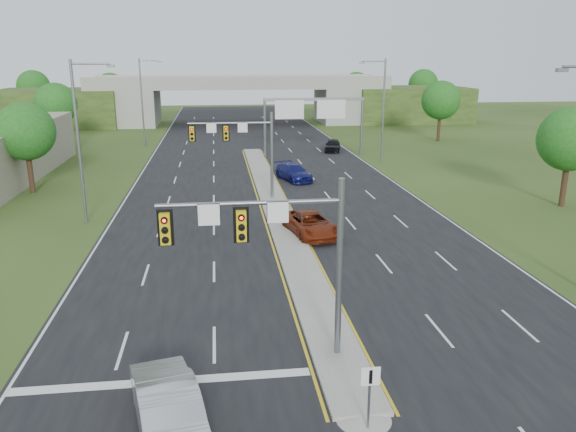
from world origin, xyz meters
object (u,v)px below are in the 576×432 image
Objects in this scene: signal_mast_near at (278,243)px; signal_mast_far at (243,142)px; overpass at (240,103)px; car_silver at (166,401)px; car_far_c at (333,145)px; sign_gantry at (313,111)px; car_far_b at (294,172)px; keep_right_sign at (370,387)px; car_far_a at (310,224)px.

signal_mast_far is (0.00, 25.00, 0.00)m from signal_mast_near.
overpass is (2.26, 80.07, -1.17)m from signal_mast_near.
signal_mast_far is at bearing -92.35° from overpass.
car_far_c is (15.92, 51.60, -0.10)m from car_silver.
signal_mast_far is at bearing -114.11° from sign_gantry.
car_far_b is at bearing 54.95° from signal_mast_far.
signal_mast_far reaches higher than car_far_b.
signal_mast_near is at bearing -91.62° from overpass.
keep_right_sign reaches higher than car_far_b.
keep_right_sign is 0.41× the size of car_far_a.
sign_gantry is 2.25× the size of car_silver.
signal_mast_far is 0.09× the size of overpass.
car_silver is 36.62m from car_far_b.
overpass is 18.30× the size of car_far_c.
signal_mast_near is 1.60× the size of car_far_c.
car_far_a is 33.95m from car_far_c.
signal_mast_far is at bearing -102.88° from car_far_c.
signal_mast_near and signal_mast_far have the same top height.
sign_gantry is at bearing -79.21° from overpass.
car_silver reaches higher than car_far_a.
car_silver is (-12.84, -48.39, -4.37)m from sign_gantry.
signal_mast_far is at bearing 99.97° from car_far_a.
car_far_c is at bearing 46.07° from sign_gantry.
overpass is at bearing 121.57° from car_far_c.
signal_mast_far is 0.60× the size of sign_gantry.
overpass is 15.56× the size of car_silver.
overpass is (2.26, 55.07, -1.17)m from signal_mast_far.
overpass reaches higher than car_far_b.
signal_mast_near is 80.11m from overpass.
car_silver is at bearing -138.87° from signal_mast_near.
sign_gantry is (8.95, 19.99, 0.51)m from signal_mast_far.
signal_mast_near reaches higher than car_silver.
keep_right_sign is 0.44× the size of car_far_b.
sign_gantry is 2.65× the size of car_far_c.
sign_gantry is at bearing 68.94° from car_far_a.
signal_mast_near reaches higher than car_far_c.
overpass is at bearing 75.92° from car_far_b.
car_far_a is (1.50, 19.72, -0.75)m from keep_right_sign.
sign_gantry is at bearing -119.39° from car_far_c.
keep_right_sign is at bearing 157.18° from car_silver.
keep_right_sign reaches higher than car_far_c.
signal_mast_far is 21.91m from sign_gantry.
overpass reaches higher than signal_mast_near.
signal_mast_near is 1.31× the size of car_far_a.
signal_mast_far is 1.31× the size of car_far_a.
signal_mast_near is 5.94m from keep_right_sign.
car_silver is 1.18× the size of car_far_c.
car_far_b is (-3.95, -12.87, -4.49)m from sign_gantry.
car_far_a is (1.50, -64.81, -2.79)m from overpass.
sign_gantry is 2.17× the size of car_far_a.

